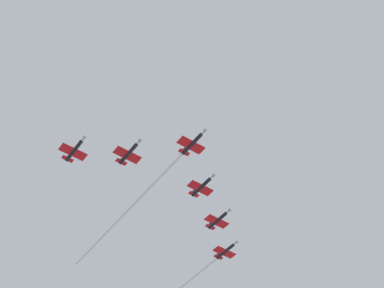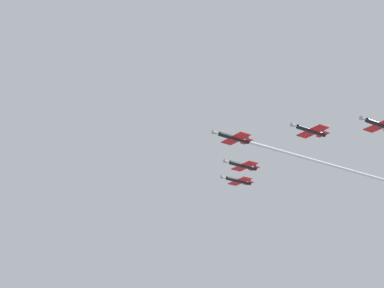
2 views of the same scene
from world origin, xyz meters
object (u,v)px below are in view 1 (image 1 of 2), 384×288
at_px(jet_lead, 145,193).
at_px(jet_port_inner, 202,187).
at_px(jet_starboard_inner, 129,153).
at_px(jet_port_outer, 218,220).
at_px(jet_center_rear, 195,276).
at_px(jet_starboard_outer, 74,150).

bearing_deg(jet_lead, jet_port_inner, 137.57).
distance_m(jet_port_inner, jet_starboard_inner, 27.23).
xyz_separation_m(jet_starboard_inner, jet_port_outer, (-32.33, 26.58, 0.16)).
xyz_separation_m(jet_starboard_inner, jet_center_rear, (-65.96, 17.74, 1.33)).
distance_m(jet_starboard_inner, jet_port_outer, 41.85).
xyz_separation_m(jet_lead, jet_center_rear, (-47.80, 14.60, 0.77)).
bearing_deg(jet_lead, jet_center_rear, -144.74).
relative_size(jet_lead, jet_starboard_inner, 6.00).
height_order(jet_starboard_inner, jet_port_outer, jet_port_outer).
bearing_deg(jet_lead, jet_starboard_inner, 42.43).
bearing_deg(jet_port_outer, jet_starboard_inner, 12.83).
xyz_separation_m(jet_port_inner, jet_center_rear, (-49.30, -3.77, 0.19)).
bearing_deg(jet_starboard_outer, jet_starboard_inner, 145.67).
relative_size(jet_lead, jet_starboard_outer, 6.00).
height_order(jet_lead, jet_center_rear, jet_center_rear).
bearing_deg(jet_center_rear, jet_starboard_inner, 37.19).
relative_size(jet_starboard_inner, jet_port_outer, 1.00).
xyz_separation_m(jet_port_outer, jet_center_rear, (-33.63, -8.84, 1.17)).
relative_size(jet_port_outer, jet_center_rear, 0.21).
distance_m(jet_lead, jet_starboard_outer, 27.39).
height_order(jet_starboard_inner, jet_center_rear, jet_center_rear).
height_order(jet_port_inner, jet_starboard_outer, jet_port_inner).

